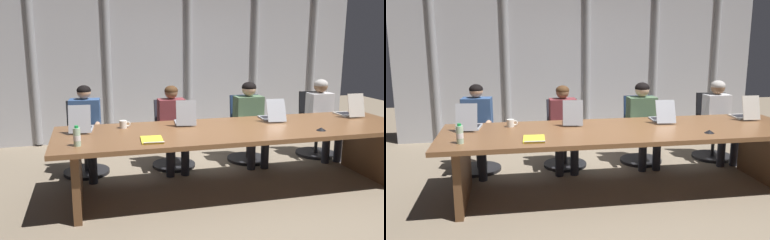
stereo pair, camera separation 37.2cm
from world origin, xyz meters
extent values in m
plane|color=#7F705B|center=(0.00, 0.00, 0.00)|extent=(12.69, 12.69, 0.00)
cube|color=brown|center=(0.00, 0.00, 0.73)|extent=(4.14, 1.22, 0.05)
cube|color=black|center=(0.00, 0.00, 0.66)|extent=(3.52, 0.10, 0.06)
cube|color=brown|center=(-1.82, 0.00, 0.35)|extent=(0.08, 1.04, 0.70)
cube|color=brown|center=(1.82, 0.00, 0.35)|extent=(0.08, 1.04, 0.70)
cube|color=#B2B2B7|center=(0.00, 2.71, 1.34)|extent=(6.35, 0.10, 2.69)
cylinder|color=gray|center=(-2.50, 2.65, 1.34)|extent=(0.12, 0.12, 2.63)
cylinder|color=gray|center=(-1.32, 2.65, 1.34)|extent=(0.12, 0.12, 2.63)
cylinder|color=gray|center=(0.08, 2.65, 1.34)|extent=(0.12, 0.12, 2.63)
cylinder|color=gray|center=(1.32, 2.65, 1.34)|extent=(0.12, 0.12, 2.63)
cylinder|color=gray|center=(2.50, 2.65, 1.34)|extent=(0.12, 0.12, 2.63)
cube|color=#A8ADB7|center=(-1.75, 0.36, 0.76)|extent=(0.27, 0.34, 0.02)
cube|color=black|center=(-1.75, 0.39, 0.77)|extent=(0.22, 0.20, 0.00)
cube|color=#A8ADB7|center=(-1.77, 0.16, 0.92)|extent=(0.24, 0.11, 0.30)
cube|color=black|center=(-1.77, 0.17, 0.92)|extent=(0.22, 0.09, 0.27)
cube|color=#A8ADB7|center=(-0.54, 0.41, 0.76)|extent=(0.28, 0.34, 0.02)
cube|color=black|center=(-0.53, 0.43, 0.77)|extent=(0.22, 0.20, 0.00)
cube|color=#A8ADB7|center=(-0.56, 0.22, 0.92)|extent=(0.24, 0.10, 0.29)
cube|color=black|center=(-0.56, 0.23, 0.92)|extent=(0.22, 0.08, 0.26)
cube|color=#A8ADB7|center=(0.59, 0.39, 0.76)|extent=(0.26, 0.33, 0.02)
cube|color=black|center=(0.59, 0.41, 0.77)|extent=(0.21, 0.19, 0.00)
cube|color=#A8ADB7|center=(0.57, 0.18, 0.90)|extent=(0.25, 0.15, 0.27)
cube|color=black|center=(0.57, 0.19, 0.91)|extent=(0.22, 0.13, 0.24)
cube|color=beige|center=(1.70, 0.38, 0.76)|extent=(0.23, 0.33, 0.02)
cube|color=black|center=(1.70, 0.40, 0.77)|extent=(0.20, 0.18, 0.00)
cube|color=beige|center=(1.69, 0.18, 0.92)|extent=(0.23, 0.09, 0.30)
cube|color=black|center=(1.69, 0.18, 0.92)|extent=(0.20, 0.08, 0.27)
cube|color=black|center=(-1.73, 1.04, 0.42)|extent=(0.50, 0.50, 0.08)
cube|color=black|center=(-1.74, 1.26, 0.71)|extent=(0.44, 0.13, 0.49)
cylinder|color=#262628|center=(-1.73, 1.04, 0.21)|extent=(0.05, 0.05, 0.34)
cylinder|color=black|center=(-1.73, 1.04, 0.02)|extent=(0.60, 0.60, 0.04)
cube|color=#2D2D38|center=(-0.54, 1.04, 0.42)|extent=(0.50, 0.50, 0.08)
cube|color=#2D2D38|center=(-0.55, 1.26, 0.69)|extent=(0.44, 0.13, 0.46)
cylinder|color=#262628|center=(-0.54, 1.04, 0.21)|extent=(0.05, 0.05, 0.34)
cylinder|color=black|center=(-0.54, 1.04, 0.02)|extent=(0.60, 0.60, 0.04)
cube|color=navy|center=(0.57, 1.04, 0.42)|extent=(0.51, 0.51, 0.08)
cube|color=navy|center=(0.58, 1.26, 0.70)|extent=(0.44, 0.15, 0.48)
cylinder|color=#262628|center=(0.57, 1.04, 0.21)|extent=(0.05, 0.05, 0.34)
cylinder|color=black|center=(0.57, 1.04, 0.02)|extent=(0.60, 0.60, 0.04)
cube|color=black|center=(1.69, 1.04, 0.42)|extent=(0.55, 0.55, 0.08)
cube|color=black|center=(1.73, 1.26, 0.71)|extent=(0.45, 0.19, 0.49)
cylinder|color=#262628|center=(1.69, 1.04, 0.21)|extent=(0.05, 0.05, 0.34)
cylinder|color=black|center=(1.69, 1.04, 0.02)|extent=(0.60, 0.60, 0.04)
cube|color=#335184|center=(-1.71, 1.02, 0.73)|extent=(0.40, 0.26, 0.54)
sphere|color=tan|center=(-1.71, 1.02, 1.09)|extent=(0.18, 0.18, 0.18)
ellipsoid|color=black|center=(-1.71, 1.02, 1.12)|extent=(0.18, 0.18, 0.13)
cylinder|color=#335184|center=(-1.55, 1.01, 0.81)|extent=(0.08, 0.14, 0.27)
cylinder|color=tan|center=(-1.58, 0.80, 0.70)|extent=(0.09, 0.30, 0.06)
cylinder|color=#335184|center=(-1.87, 1.04, 0.81)|extent=(0.08, 0.14, 0.27)
cylinder|color=tan|center=(-1.89, 0.83, 0.70)|extent=(0.09, 0.30, 0.06)
cylinder|color=#262833|center=(-1.63, 0.81, 0.43)|extent=(0.17, 0.41, 0.13)
cylinder|color=#262833|center=(-1.65, 0.64, 0.22)|extent=(0.11, 0.11, 0.44)
cylinder|color=#262833|center=(-1.83, 0.83, 0.43)|extent=(0.17, 0.41, 0.13)
cylinder|color=#262833|center=(-1.85, 0.66, 0.22)|extent=(0.11, 0.11, 0.44)
cube|color=brown|center=(-0.58, 1.02, 0.71)|extent=(0.36, 0.22, 0.50)
sphere|color=#8C6647|center=(-0.58, 1.02, 1.05)|extent=(0.18, 0.18, 0.18)
ellipsoid|color=#472D19|center=(-0.58, 1.02, 1.08)|extent=(0.18, 0.18, 0.13)
cylinder|color=brown|center=(-0.43, 1.02, 0.77)|extent=(0.07, 0.14, 0.27)
cylinder|color=#8C6647|center=(-0.43, 0.81, 0.65)|extent=(0.06, 0.30, 0.06)
cylinder|color=brown|center=(-0.73, 1.02, 0.77)|extent=(0.07, 0.14, 0.27)
cylinder|color=#8C6647|center=(-0.72, 0.81, 0.65)|extent=(0.06, 0.30, 0.06)
cylinder|color=#262833|center=(-0.48, 0.82, 0.43)|extent=(0.13, 0.40, 0.13)
cylinder|color=#262833|center=(-0.48, 0.64, 0.22)|extent=(0.11, 0.11, 0.44)
cylinder|color=#262833|center=(-0.68, 0.82, 0.43)|extent=(0.13, 0.40, 0.13)
cylinder|color=#262833|center=(-0.68, 0.64, 0.22)|extent=(0.11, 0.11, 0.44)
cube|color=#4C6B4C|center=(0.55, 1.02, 0.71)|extent=(0.40, 0.23, 0.49)
sphere|color=beige|center=(0.55, 1.02, 1.06)|extent=(0.20, 0.20, 0.20)
ellipsoid|color=black|center=(0.55, 1.02, 1.09)|extent=(0.20, 0.20, 0.15)
cylinder|color=#4C6B4C|center=(0.72, 1.03, 0.76)|extent=(0.07, 0.14, 0.27)
cylinder|color=beige|center=(0.72, 0.82, 0.65)|extent=(0.07, 0.30, 0.06)
cylinder|color=#4C6B4C|center=(0.38, 1.02, 0.76)|extent=(0.07, 0.14, 0.27)
cylinder|color=beige|center=(0.38, 0.81, 0.65)|extent=(0.07, 0.30, 0.06)
cylinder|color=#262833|center=(0.65, 0.82, 0.43)|extent=(0.14, 0.40, 0.13)
cylinder|color=#262833|center=(0.65, 0.64, 0.22)|extent=(0.11, 0.11, 0.44)
cylinder|color=#262833|center=(0.45, 0.82, 0.43)|extent=(0.14, 0.40, 0.13)
cylinder|color=#262833|center=(0.45, 0.64, 0.22)|extent=(0.11, 0.11, 0.44)
cube|color=silver|center=(1.69, 1.02, 0.71)|extent=(0.36, 0.23, 0.50)
sphere|color=#8C6647|center=(1.69, 1.02, 1.07)|extent=(0.20, 0.20, 0.20)
ellipsoid|color=#B2ADA8|center=(1.69, 1.02, 1.09)|extent=(0.21, 0.21, 0.15)
cylinder|color=silver|center=(1.84, 1.03, 0.77)|extent=(0.07, 0.14, 0.27)
cylinder|color=#8C6647|center=(1.85, 0.82, 0.65)|extent=(0.07, 0.30, 0.06)
cylinder|color=silver|center=(1.55, 1.02, 0.77)|extent=(0.07, 0.14, 0.27)
cylinder|color=#8C6647|center=(1.55, 0.81, 0.65)|extent=(0.07, 0.30, 0.06)
cylinder|color=#262833|center=(1.80, 0.83, 0.43)|extent=(0.14, 0.40, 0.13)
cylinder|color=#262833|center=(1.80, 0.65, 0.22)|extent=(0.11, 0.11, 0.44)
cylinder|color=#262833|center=(1.60, 0.82, 0.43)|extent=(0.14, 0.40, 0.13)
cylinder|color=#262833|center=(1.60, 0.64, 0.22)|extent=(0.11, 0.11, 0.44)
cylinder|color=#ADD1B2|center=(-1.79, -0.33, 0.84)|extent=(0.07, 0.07, 0.18)
cylinder|color=white|center=(-1.79, -0.33, 0.83)|extent=(0.07, 0.07, 0.05)
cylinder|color=green|center=(-1.79, -0.33, 0.94)|extent=(0.04, 0.04, 0.02)
cylinder|color=white|center=(-1.29, 0.34, 0.80)|extent=(0.09, 0.09, 0.09)
torus|color=white|center=(-1.23, 0.34, 0.80)|extent=(0.06, 0.01, 0.06)
cone|color=black|center=(0.87, -0.35, 0.77)|extent=(0.11, 0.11, 0.03)
cube|color=yellow|center=(-1.06, -0.31, 0.76)|extent=(0.24, 0.31, 0.02)
cylinder|color=silver|center=(-1.06, -0.46, 0.77)|extent=(0.21, 0.03, 0.01)
camera|label=1|loc=(-1.66, -4.28, 1.81)|focal=37.82mm
camera|label=2|loc=(-1.29, -4.36, 1.81)|focal=37.82mm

